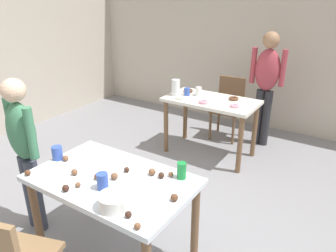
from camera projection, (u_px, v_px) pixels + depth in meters
name	position (u px, v px, depth m)	size (l,w,h in m)	color
ground_plane	(145.00, 246.00, 2.69)	(6.40, 6.40, 0.00)	gray
wall_back	(274.00, 43.00, 4.67)	(6.40, 0.10, 2.60)	#BCB2A3
dining_table_near	(113.00, 190.00, 2.32)	(1.17, 0.72, 0.75)	silver
dining_table_far	(211.00, 108.00, 4.02)	(1.14, 0.62, 0.75)	silver
chair_far_table	(229.00, 104.00, 4.60)	(0.43, 0.43, 0.87)	brown
person_girl_near	(24.00, 145.00, 2.62)	(0.46, 0.26, 1.38)	#383D4C
person_adult_far	(266.00, 80.00, 4.19)	(0.45, 0.22, 1.53)	#28282D
mixing_bowl	(114.00, 201.00, 1.95)	(0.19, 0.19, 0.09)	white
soda_can	(182.00, 171.00, 2.26)	(0.07, 0.07, 0.12)	#198438
fork_near	(131.00, 186.00, 2.18)	(0.17, 0.02, 0.01)	silver
cup_near_0	(57.00, 153.00, 2.52)	(0.08, 0.08, 0.11)	#3351B2
cup_near_1	(103.00, 181.00, 2.13)	(0.08, 0.08, 0.12)	#3351B2
cake_ball_0	(66.00, 158.00, 2.50)	(0.05, 0.05, 0.05)	brown
cake_ball_1	(128.00, 214.00, 1.87)	(0.04, 0.04, 0.04)	#3D2319
cake_ball_2	(97.00, 176.00, 2.25)	(0.05, 0.05, 0.05)	brown
cake_ball_3	(114.00, 176.00, 2.25)	(0.05, 0.05, 0.05)	brown
cake_ball_4	(66.00, 188.00, 2.12)	(0.05, 0.05, 0.05)	#3D2319
cake_ball_5	(28.00, 173.00, 2.30)	(0.04, 0.04, 0.04)	brown
cake_ball_6	(127.00, 170.00, 2.35)	(0.04, 0.04, 0.04)	#3D2319
cake_ball_7	(152.00, 172.00, 2.31)	(0.05, 0.05, 0.05)	brown
cake_ball_8	(174.00, 197.00, 2.02)	(0.05, 0.05, 0.05)	brown
cake_ball_9	(74.00, 172.00, 2.31)	(0.05, 0.05, 0.05)	brown
cake_ball_10	(138.00, 226.00, 1.78)	(0.04, 0.04, 0.04)	brown
cake_ball_11	(171.00, 174.00, 2.29)	(0.04, 0.04, 0.04)	brown
cake_ball_12	(161.00, 175.00, 2.27)	(0.04, 0.04, 0.04)	#3D2319
cake_ball_13	(78.00, 185.00, 2.16)	(0.04, 0.04, 0.04)	brown
pitcher_far	(176.00, 88.00, 4.09)	(0.11, 0.11, 0.21)	white
cup_far_0	(187.00, 92.00, 4.11)	(0.08, 0.08, 0.10)	#3351B2
cup_far_1	(199.00, 91.00, 4.10)	(0.08, 0.08, 0.11)	white
donut_far_0	(203.00, 102.00, 3.83)	(0.12, 0.12, 0.03)	pink
donut_far_1	(188.00, 91.00, 4.25)	(0.13, 0.13, 0.04)	brown
donut_far_2	(234.00, 99.00, 3.94)	(0.12, 0.12, 0.04)	brown
donut_far_3	(180.00, 97.00, 3.99)	(0.11, 0.11, 0.03)	white
donut_far_4	(235.00, 106.00, 3.69)	(0.11, 0.11, 0.03)	pink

